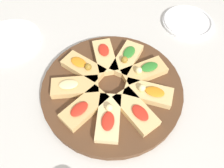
{
  "coord_description": "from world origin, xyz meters",
  "views": [
    {
      "loc": [
        0.15,
        -0.32,
        0.56
      ],
      "look_at": [
        0.0,
        0.0,
        0.04
      ],
      "focal_mm": 35.0,
      "sensor_mm": 36.0,
      "label": 1
    }
  ],
  "objects": [
    {
      "name": "ground_plane",
      "position": [
        0.0,
        0.0,
        0.0
      ],
      "size": [
        3.0,
        3.0,
        0.0
      ],
      "primitive_type": "plane",
      "color": "beige"
    },
    {
      "name": "serving_board",
      "position": [
        0.0,
        0.0,
        0.01
      ],
      "size": [
        0.41,
        0.41,
        0.03
      ],
      "primitive_type": "cylinder",
      "color": "#51331E",
      "rests_on": "ground_plane"
    },
    {
      "name": "focaccia_slice_0",
      "position": [
        -0.1,
        0.02,
        0.04
      ],
      "size": [
        0.14,
        0.08,
        0.04
      ],
      "color": "tan",
      "rests_on": "serving_board"
    },
    {
      "name": "focaccia_slice_1",
      "position": [
        -0.09,
        -0.06,
        0.04
      ],
      "size": [
        0.15,
        0.12,
        0.03
      ],
      "color": "tan",
      "rests_on": "serving_board"
    },
    {
      "name": "focaccia_slice_2",
      "position": [
        -0.03,
        -0.1,
        0.04
      ],
      "size": [
        0.1,
        0.15,
        0.03
      ],
      "color": "tan",
      "rests_on": "serving_board"
    },
    {
      "name": "focaccia_slice_3",
      "position": [
        0.04,
        -0.1,
        0.04
      ],
      "size": [
        0.1,
        0.15,
        0.04
      ],
      "color": "#E5C689",
      "rests_on": "serving_board"
    },
    {
      "name": "focaccia_slice_4",
      "position": [
        0.09,
        -0.05,
        0.04
      ],
      "size": [
        0.15,
        0.11,
        0.03
      ],
      "color": "#DBB775",
      "rests_on": "serving_board"
    },
    {
      "name": "focaccia_slice_5",
      "position": [
        0.1,
        0.02,
        0.04
      ],
      "size": [
        0.14,
        0.08,
        0.04
      ],
      "color": "#DBB775",
      "rests_on": "serving_board"
    },
    {
      "name": "focaccia_slice_6",
      "position": [
        0.07,
        0.08,
        0.04
      ],
      "size": [
        0.13,
        0.14,
        0.04
      ],
      "color": "tan",
      "rests_on": "serving_board"
    },
    {
      "name": "focaccia_slice_7",
      "position": [
        0.0,
        0.11,
        0.04
      ],
      "size": [
        0.06,
        0.13,
        0.04
      ],
      "color": "#DBB775",
      "rests_on": "serving_board"
    },
    {
      "name": "focaccia_slice_8",
      "position": [
        -0.07,
        0.08,
        0.04
      ],
      "size": [
        0.13,
        0.14,
        0.03
      ],
      "color": "#DBB775",
      "rests_on": "serving_board"
    },
    {
      "name": "plate_left",
      "position": [
        -0.42,
        0.03,
        0.01
      ],
      "size": [
        0.22,
        0.22,
        0.02
      ],
      "color": "white",
      "rests_on": "ground_plane"
    },
    {
      "name": "plate_right",
      "position": [
        0.12,
        0.4,
        0.01
      ],
      "size": [
        0.19,
        0.19,
        0.02
      ],
      "color": "white",
      "rests_on": "ground_plane"
    }
  ]
}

